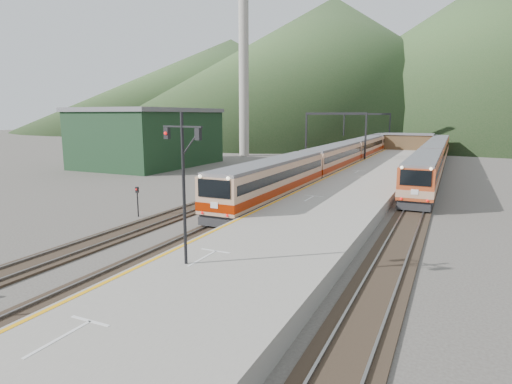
% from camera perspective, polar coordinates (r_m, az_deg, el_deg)
% --- Properties ---
extents(ground, '(400.00, 400.00, 0.00)m').
position_cam_1_polar(ground, '(18.94, -27.51, -14.51)').
color(ground, '#47423D').
rests_on(ground, ground).
extents(track_main, '(2.60, 200.00, 0.23)m').
position_cam_1_polar(track_main, '(52.64, 9.21, 1.89)').
color(track_main, black).
rests_on(track_main, ground).
extents(track_far, '(2.60, 200.00, 0.23)m').
position_cam_1_polar(track_far, '(54.19, 4.12, 2.23)').
color(track_far, black).
rests_on(track_far, ground).
extents(track_second, '(2.60, 200.00, 0.23)m').
position_cam_1_polar(track_second, '(50.79, 21.78, 0.99)').
color(track_second, black).
rests_on(track_second, ground).
extents(platform, '(8.00, 100.00, 1.00)m').
position_cam_1_polar(platform, '(49.42, 14.84, 1.65)').
color(platform, gray).
rests_on(platform, ground).
extents(gantry_near, '(9.55, 0.25, 8.00)m').
position_cam_1_polar(gantry_near, '(67.36, 10.52, 8.36)').
color(gantry_near, black).
rests_on(gantry_near, ground).
extents(gantry_far, '(9.55, 0.25, 8.00)m').
position_cam_1_polar(gantry_far, '(91.77, 14.51, 8.65)').
color(gantry_far, black).
rests_on(gantry_far, ground).
extents(warehouse, '(14.50, 20.50, 8.60)m').
position_cam_1_polar(warehouse, '(67.10, -14.01, 7.14)').
color(warehouse, '#16321A').
rests_on(warehouse, ground).
extents(smokestack, '(1.80, 1.80, 30.00)m').
position_cam_1_polar(smokestack, '(81.03, -1.64, 15.47)').
color(smokestack, '#9E998E').
rests_on(smokestack, ground).
extents(station_shed, '(9.40, 4.40, 3.10)m').
position_cam_1_polar(station_shed, '(88.72, 19.58, 6.39)').
color(station_shed, '#513B24').
rests_on(station_shed, platform).
extents(hill_a, '(180.00, 180.00, 60.00)m').
position_cam_1_polar(hill_a, '(208.56, 10.21, 16.22)').
color(hill_a, '#264820').
rests_on(hill_a, ground).
extents(hill_b, '(220.00, 220.00, 75.00)m').
position_cam_1_polar(hill_b, '(242.55, 29.79, 15.99)').
color(hill_b, '#264820').
rests_on(hill_b, ground).
extents(hill_d, '(200.00, 200.00, 55.00)m').
position_cam_1_polar(hill_d, '(284.54, -3.31, 14.20)').
color(hill_d, '#264820').
rests_on(hill_d, ground).
extents(main_train, '(2.94, 80.60, 3.59)m').
position_cam_1_polar(main_train, '(65.81, 12.58, 5.14)').
color(main_train, tan).
rests_on(main_train, track_main).
extents(second_train, '(2.79, 57.22, 3.40)m').
position_cam_1_polar(second_train, '(63.40, 22.61, 4.33)').
color(second_train, '#A63E1C').
rests_on(second_train, track_second).
extents(signal_mast, '(2.18, 0.50, 6.68)m').
position_cam_1_polar(signal_mast, '(18.71, -9.66, 2.48)').
color(signal_mast, black).
rests_on(signal_mast, platform).
extents(short_signal_b, '(0.23, 0.18, 2.27)m').
position_cam_1_polar(short_signal_b, '(47.70, 3.96, 2.84)').
color(short_signal_b, black).
rests_on(short_signal_b, ground).
extents(short_signal_c, '(0.23, 0.18, 2.27)m').
position_cam_1_polar(short_signal_c, '(33.28, -15.53, -0.72)').
color(short_signal_c, black).
rests_on(short_signal_c, ground).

